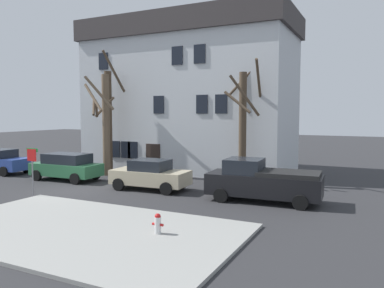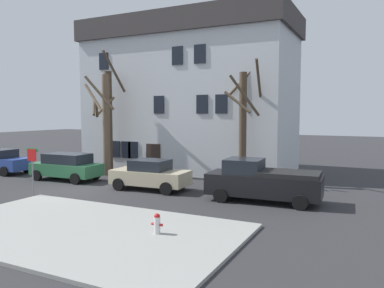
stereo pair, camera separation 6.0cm
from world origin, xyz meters
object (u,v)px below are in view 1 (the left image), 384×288
object	(u,v)px
tree_bare_mid	(105,122)
tree_bare_far	(243,122)
pickup_truck_black	(263,181)
tree_bare_near	(108,119)
car_green_wagon	(66,166)
building_main	(189,94)
fire_hydrant	(158,223)
street_sign_pole	(32,163)
car_beige_sedan	(150,175)

from	to	relation	value
tree_bare_mid	tree_bare_far	size ratio (longest dim) A/B	0.93
pickup_truck_black	tree_bare_far	bearing A→B (deg)	120.64
tree_bare_near	car_green_wagon	world-z (taller)	tree_bare_near
tree_bare_mid	tree_bare_far	world-z (taller)	tree_bare_far
building_main	tree_bare_far	xyz separation A→B (m)	(5.75, -4.33, -1.95)
tree_bare_mid	car_green_wagon	bearing A→B (deg)	-110.88
car_green_wagon	fire_hydrant	size ratio (longest dim) A/B	6.54
tree_bare_near	car_green_wagon	distance (m)	4.60
building_main	street_sign_pole	world-z (taller)	building_main
car_green_wagon	street_sign_pole	size ratio (longest dim) A/B	1.83
tree_bare_far	building_main	bearing A→B (deg)	143.07
pickup_truck_black	street_sign_pole	world-z (taller)	street_sign_pole
fire_hydrant	street_sign_pole	distance (m)	9.18
tree_bare_mid	tree_bare_far	bearing A→B (deg)	6.30
building_main	tree_bare_near	size ratio (longest dim) A/B	1.86
tree_bare_near	pickup_truck_black	distance (m)	13.02
tree_bare_mid	car_beige_sedan	size ratio (longest dim) A/B	1.56
building_main	tree_bare_near	bearing A→B (deg)	-132.56
building_main	tree_bare_mid	world-z (taller)	building_main
tree_bare_near	tree_bare_mid	distance (m)	1.02
fire_hydrant	building_main	bearing A→B (deg)	112.82
car_green_wagon	car_beige_sedan	world-z (taller)	car_green_wagon
car_beige_sedan	street_sign_pole	size ratio (longest dim) A/B	1.76
car_beige_sedan	pickup_truck_black	bearing A→B (deg)	0.04
building_main	tree_bare_mid	xyz separation A→B (m)	(-3.63, -5.36, -2.02)
street_sign_pole	fire_hydrant	bearing A→B (deg)	-15.51
tree_bare_near	tree_bare_mid	size ratio (longest dim) A/B	1.24
building_main	car_green_wagon	distance (m)	10.39
tree_bare_far	car_beige_sedan	size ratio (longest dim) A/B	1.67
tree_bare_mid	building_main	bearing A→B (deg)	55.87
building_main	tree_bare_far	distance (m)	7.46
car_beige_sedan	pickup_truck_black	distance (m)	6.33
car_green_wagon	street_sign_pole	distance (m)	5.04
car_beige_sedan	fire_hydrant	bearing A→B (deg)	-55.81
car_green_wagon	fire_hydrant	distance (m)	12.92
building_main	car_green_wagon	size ratio (longest dim) A/B	3.44
tree_bare_near	fire_hydrant	distance (m)	15.08
car_beige_sedan	fire_hydrant	size ratio (longest dim) A/B	6.29
car_green_wagon	street_sign_pole	world-z (taller)	street_sign_pole
tree_bare_near	street_sign_pole	xyz separation A→B (m)	(1.62, -7.99, -2.04)
tree_bare_mid	fire_hydrant	bearing A→B (deg)	-43.92
building_main	tree_bare_mid	size ratio (longest dim) A/B	2.29
tree_bare_near	tree_bare_mid	bearing A→B (deg)	-61.86
building_main	street_sign_pole	distance (m)	13.30
tree_bare_near	pickup_truck_black	world-z (taller)	tree_bare_near
tree_bare_far	car_beige_sedan	bearing A→B (deg)	-136.17
building_main	car_beige_sedan	xyz separation A→B (m)	(1.72, -8.20, -4.80)
street_sign_pole	tree_bare_mid	bearing A→B (deg)	99.15
fire_hydrant	car_green_wagon	bearing A→B (deg)	147.67
car_beige_sedan	building_main	bearing A→B (deg)	101.83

